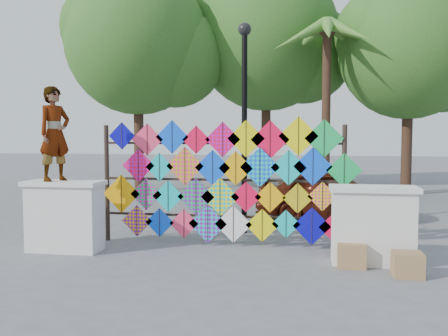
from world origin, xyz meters
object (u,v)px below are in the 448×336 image
Objects in this scene: sedan at (331,194)px; lamppost at (244,107)px; kite_rack at (227,182)px; vendor_woman at (55,134)px.

sedan is 3.49m from lamppost.
kite_rack is at bearing -97.64° from lamppost.
kite_rack reaches higher than sedan.
kite_rack is at bearing -46.09° from vendor_woman.
lamppost is at bearing 82.36° from kite_rack.
lamppost reaches higher than vendor_woman.
lamppost is at bearing -28.40° from vendor_woman.
vendor_woman is 0.46× the size of sedan.
vendor_woman reaches higher than kite_rack.
kite_rack is 3.25m from vendor_woman.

